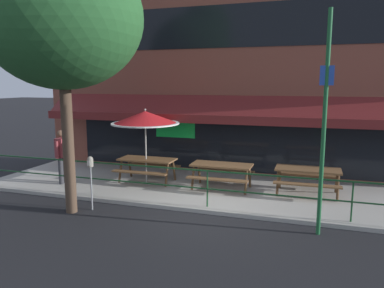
# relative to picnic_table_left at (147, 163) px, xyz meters

# --- Properties ---
(ground_plane) EXTENTS (120.00, 120.00, 0.00)m
(ground_plane) POSITION_rel_picnic_table_left_xyz_m (2.51, -2.07, -0.71)
(ground_plane) COLOR black
(patio_deck) EXTENTS (15.00, 4.00, 0.10)m
(patio_deck) POSITION_rel_picnic_table_left_xyz_m (2.51, -0.07, -0.66)
(patio_deck) COLOR #ADA89E
(patio_deck) RESTS_ON ground
(restaurant_building) EXTENTS (15.00, 1.60, 7.34)m
(restaurant_building) POSITION_rel_picnic_table_left_xyz_m (2.51, 2.15, 2.94)
(restaurant_building) COLOR brown
(restaurant_building) RESTS_ON ground
(patio_railing) EXTENTS (13.84, 0.04, 0.97)m
(patio_railing) POSITION_rel_picnic_table_left_xyz_m (2.51, -1.77, 0.09)
(patio_railing) COLOR #194723
(patio_railing) RESTS_ON patio_deck
(picnic_table_left) EXTENTS (1.80, 1.42, 0.76)m
(picnic_table_left) POSITION_rel_picnic_table_left_xyz_m (0.00, 0.00, 0.00)
(picnic_table_left) COLOR brown
(picnic_table_left) RESTS_ON patio_deck
(picnic_table_centre) EXTENTS (1.80, 1.42, 0.76)m
(picnic_table_centre) POSITION_rel_picnic_table_left_xyz_m (2.47, -0.06, 0.00)
(picnic_table_centre) COLOR brown
(picnic_table_centre) RESTS_ON patio_deck
(picnic_table_right) EXTENTS (1.80, 1.42, 0.76)m
(picnic_table_right) POSITION_rel_picnic_table_left_xyz_m (4.95, 0.14, 0.00)
(picnic_table_right) COLOR brown
(picnic_table_right) RESTS_ON patio_deck
(patio_umbrella_left) EXTENTS (2.14, 2.14, 2.38)m
(patio_umbrella_left) POSITION_rel_picnic_table_left_xyz_m (-0.00, -0.08, 1.47)
(patio_umbrella_left) COLOR #B7B2A8
(patio_umbrella_left) RESTS_ON patio_deck
(pedestrian_walking) EXTENTS (0.28, 0.62, 1.71)m
(pedestrian_walking) POSITION_rel_picnic_table_left_xyz_m (-2.49, -1.00, 0.35)
(pedestrian_walking) COLOR #333338
(pedestrian_walking) RESTS_ON patio_deck
(parking_meter_near) EXTENTS (0.15, 0.16, 1.42)m
(parking_meter_near) POSITION_rel_picnic_table_left_xyz_m (-0.35, -2.66, 0.44)
(parking_meter_near) COLOR gray
(parking_meter_near) RESTS_ON ground
(street_sign_pole) EXTENTS (0.28, 0.09, 4.75)m
(street_sign_pole) POSITION_rel_picnic_table_left_xyz_m (5.24, -2.52, 1.73)
(street_sign_pole) COLOR #1E6033
(street_sign_pole) RESTS_ON ground
(street_tree_curbside) EXTENTS (3.95, 3.55, 7.05)m
(street_tree_curbside) POSITION_rel_picnic_table_left_xyz_m (-0.65, -3.05, 4.28)
(street_tree_curbside) COLOR brown
(street_tree_curbside) RESTS_ON ground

